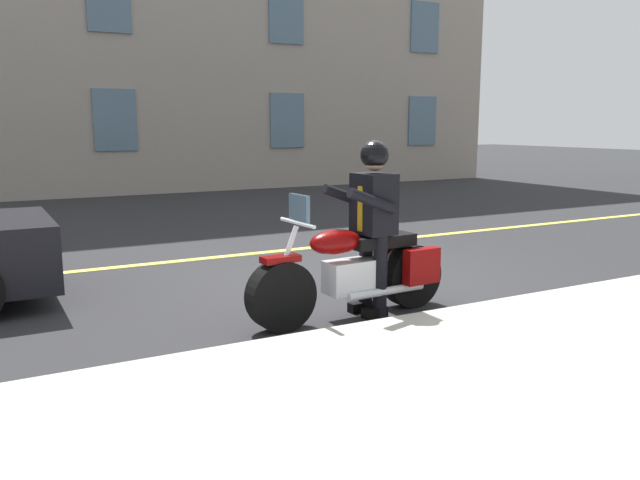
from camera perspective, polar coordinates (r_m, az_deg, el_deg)
name	(u,v)px	position (r m, az deg, el deg)	size (l,w,h in m)	color
ground_plane	(355,278)	(8.12, 3.06, -3.34)	(80.00, 80.00, 0.00)	#28282B
lane_center_stripe	(286,250)	(9.84, -3.03, -0.92)	(60.00, 0.16, 0.01)	#E5DB4C
motorcycle_main	(356,272)	(6.41, 3.22, -2.86)	(2.22, 0.67, 1.26)	black
rider_main	(372,212)	(6.41, 4.64, 2.45)	(0.64, 0.57, 1.74)	black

